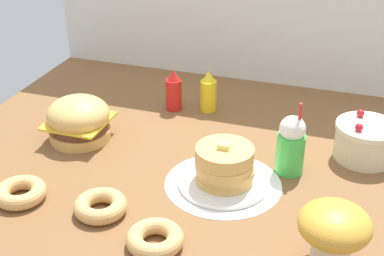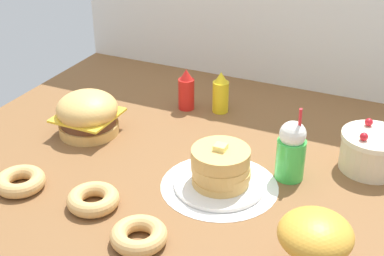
{
  "view_description": "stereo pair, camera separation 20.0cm",
  "coord_description": "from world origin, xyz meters",
  "px_view_note": "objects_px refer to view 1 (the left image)",
  "views": [
    {
      "loc": [
        0.57,
        -1.63,
        1.12
      ],
      "look_at": [
        0.01,
        0.04,
        0.17
      ],
      "focal_mm": 51.25,
      "sensor_mm": 36.0,
      "label": 1
    },
    {
      "loc": [
        0.75,
        -1.56,
        1.12
      ],
      "look_at": [
        0.01,
        0.04,
        0.17
      ],
      "focal_mm": 51.25,
      "sensor_mm": 36.0,
      "label": 2
    }
  ],
  "objects_px": {
    "cream_soda_cup": "(291,145)",
    "mushroom_stool": "(334,230)",
    "ketchup_bottle": "(174,91)",
    "donut_pink_glaze": "(20,192)",
    "donut_vanilla": "(155,238)",
    "pancake_stack": "(224,168)",
    "burger": "(79,120)",
    "mustard_bottle": "(208,92)",
    "layer_cake": "(365,141)",
    "donut_chocolate": "(100,205)"
  },
  "relations": [
    {
      "from": "ketchup_bottle",
      "to": "mushroom_stool",
      "type": "bearing_deg",
      "value": -46.36
    },
    {
      "from": "burger",
      "to": "pancake_stack",
      "type": "relative_size",
      "value": 0.78
    },
    {
      "from": "burger",
      "to": "donut_vanilla",
      "type": "xyz_separation_m",
      "value": [
        0.54,
        -0.53,
        -0.06
      ]
    },
    {
      "from": "burger",
      "to": "ketchup_bottle",
      "type": "relative_size",
      "value": 1.33
    },
    {
      "from": "burger",
      "to": "donut_pink_glaze",
      "type": "distance_m",
      "value": 0.45
    },
    {
      "from": "cream_soda_cup",
      "to": "donut_pink_glaze",
      "type": "distance_m",
      "value": 0.98
    },
    {
      "from": "donut_vanilla",
      "to": "layer_cake",
      "type": "bearing_deg",
      "value": 52.01
    },
    {
      "from": "cream_soda_cup",
      "to": "mushroom_stool",
      "type": "bearing_deg",
      "value": -66.99
    },
    {
      "from": "donut_chocolate",
      "to": "donut_vanilla",
      "type": "bearing_deg",
      "value": -23.01
    },
    {
      "from": "donut_chocolate",
      "to": "donut_vanilla",
      "type": "xyz_separation_m",
      "value": [
        0.23,
        -0.1,
        0.0
      ]
    },
    {
      "from": "ketchup_bottle",
      "to": "mustard_bottle",
      "type": "height_order",
      "value": "same"
    },
    {
      "from": "pancake_stack",
      "to": "donut_pink_glaze",
      "type": "height_order",
      "value": "pancake_stack"
    },
    {
      "from": "mustard_bottle",
      "to": "donut_pink_glaze",
      "type": "xyz_separation_m",
      "value": [
        -0.41,
        -0.87,
        -0.06
      ]
    },
    {
      "from": "ketchup_bottle",
      "to": "layer_cake",
      "type": "bearing_deg",
      "value": -11.43
    },
    {
      "from": "layer_cake",
      "to": "donut_chocolate",
      "type": "relative_size",
      "value": 1.34
    },
    {
      "from": "donut_vanilla",
      "to": "donut_chocolate",
      "type": "bearing_deg",
      "value": 156.99
    },
    {
      "from": "layer_cake",
      "to": "mushroom_stool",
      "type": "height_order",
      "value": "mushroom_stool"
    },
    {
      "from": "pancake_stack",
      "to": "donut_vanilla",
      "type": "height_order",
      "value": "pancake_stack"
    },
    {
      "from": "burger",
      "to": "mushroom_stool",
      "type": "height_order",
      "value": "mushroom_stool"
    },
    {
      "from": "ketchup_bottle",
      "to": "donut_pink_glaze",
      "type": "height_order",
      "value": "ketchup_bottle"
    },
    {
      "from": "ketchup_bottle",
      "to": "donut_pink_glaze",
      "type": "xyz_separation_m",
      "value": [
        -0.26,
        -0.83,
        -0.06
      ]
    },
    {
      "from": "mustard_bottle",
      "to": "donut_vanilla",
      "type": "relative_size",
      "value": 1.08
    },
    {
      "from": "donut_chocolate",
      "to": "layer_cake",
      "type": "bearing_deg",
      "value": 38.25
    },
    {
      "from": "donut_chocolate",
      "to": "cream_soda_cup",
      "type": "bearing_deg",
      "value": 39.29
    },
    {
      "from": "pancake_stack",
      "to": "layer_cake",
      "type": "distance_m",
      "value": 0.58
    },
    {
      "from": "pancake_stack",
      "to": "donut_chocolate",
      "type": "bearing_deg",
      "value": -139.93
    },
    {
      "from": "donut_chocolate",
      "to": "donut_vanilla",
      "type": "distance_m",
      "value": 0.25
    },
    {
      "from": "mushroom_stool",
      "to": "ketchup_bottle",
      "type": "bearing_deg",
      "value": 133.64
    },
    {
      "from": "mustard_bottle",
      "to": "donut_pink_glaze",
      "type": "bearing_deg",
      "value": -115.56
    },
    {
      "from": "mustard_bottle",
      "to": "donut_vanilla",
      "type": "bearing_deg",
      "value": -82.94
    },
    {
      "from": "burger",
      "to": "layer_cake",
      "type": "xyz_separation_m",
      "value": [
        1.12,
        0.21,
        -0.01
      ]
    },
    {
      "from": "donut_pink_glaze",
      "to": "cream_soda_cup",
      "type": "bearing_deg",
      "value": 28.92
    },
    {
      "from": "donut_pink_glaze",
      "to": "donut_chocolate",
      "type": "height_order",
      "value": "same"
    },
    {
      "from": "cream_soda_cup",
      "to": "mushroom_stool",
      "type": "relative_size",
      "value": 1.36
    },
    {
      "from": "pancake_stack",
      "to": "mustard_bottle",
      "type": "xyz_separation_m",
      "value": [
        -0.23,
        0.56,
        0.02
      ]
    },
    {
      "from": "donut_pink_glaze",
      "to": "donut_vanilla",
      "type": "distance_m",
      "value": 0.54
    },
    {
      "from": "burger",
      "to": "mushroom_stool",
      "type": "relative_size",
      "value": 1.21
    },
    {
      "from": "pancake_stack",
      "to": "mushroom_stool",
      "type": "bearing_deg",
      "value": -36.75
    },
    {
      "from": "cream_soda_cup",
      "to": "mushroom_stool",
      "type": "height_order",
      "value": "cream_soda_cup"
    },
    {
      "from": "mustard_bottle",
      "to": "cream_soda_cup",
      "type": "relative_size",
      "value": 0.67
    },
    {
      "from": "mustard_bottle",
      "to": "layer_cake",
      "type": "bearing_deg",
      "value": -16.71
    },
    {
      "from": "ketchup_bottle",
      "to": "cream_soda_cup",
      "type": "distance_m",
      "value": 0.69
    },
    {
      "from": "layer_cake",
      "to": "donut_vanilla",
      "type": "distance_m",
      "value": 0.94
    },
    {
      "from": "ketchup_bottle",
      "to": "donut_vanilla",
      "type": "xyz_separation_m",
      "value": [
        0.27,
        -0.91,
        -0.06
      ]
    },
    {
      "from": "layer_cake",
      "to": "mustard_bottle",
      "type": "distance_m",
      "value": 0.73
    },
    {
      "from": "pancake_stack",
      "to": "donut_pink_glaze",
      "type": "distance_m",
      "value": 0.71
    },
    {
      "from": "mushroom_stool",
      "to": "burger",
      "type": "bearing_deg",
      "value": 157.38
    },
    {
      "from": "mustard_bottle",
      "to": "cream_soda_cup",
      "type": "xyz_separation_m",
      "value": [
        0.44,
        -0.4,
        0.02
      ]
    },
    {
      "from": "layer_cake",
      "to": "donut_pink_glaze",
      "type": "bearing_deg",
      "value": -149.34
    },
    {
      "from": "donut_pink_glaze",
      "to": "pancake_stack",
      "type": "bearing_deg",
      "value": 25.59
    }
  ]
}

